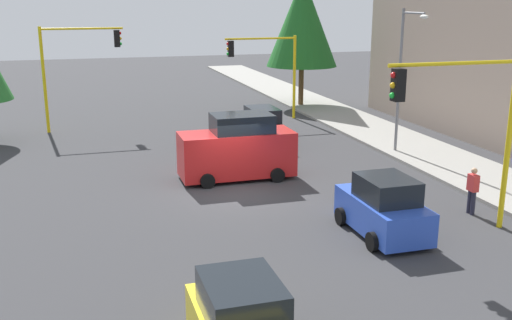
# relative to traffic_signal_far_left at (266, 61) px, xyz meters

# --- Properties ---
(ground_plane) EXTENTS (120.00, 120.00, 0.00)m
(ground_plane) POSITION_rel_traffic_signal_far_left_xyz_m (14.00, -5.63, -3.73)
(ground_plane) COLOR #353538
(sidewalk_kerb) EXTENTS (80.00, 4.00, 0.15)m
(sidewalk_kerb) POSITION_rel_traffic_signal_far_left_xyz_m (9.00, 4.87, -3.65)
(sidewalk_kerb) COLOR gray
(sidewalk_kerb) RESTS_ON ground
(traffic_signal_far_left) EXTENTS (0.36, 4.59, 5.24)m
(traffic_signal_far_left) POSITION_rel_traffic_signal_far_left_xyz_m (0.00, 0.00, 0.00)
(traffic_signal_far_left) COLOR yellow
(traffic_signal_far_left) RESTS_ON ground
(traffic_signal_near_left) EXTENTS (0.36, 4.59, 5.67)m
(traffic_signal_near_left) POSITION_rel_traffic_signal_far_left_xyz_m (20.00, 0.07, 0.28)
(traffic_signal_near_left) COLOR yellow
(traffic_signal_near_left) RESTS_ON ground
(traffic_signal_far_right) EXTENTS (0.36, 4.59, 5.97)m
(traffic_signal_far_right) POSITION_rel_traffic_signal_far_left_xyz_m (0.00, -11.37, 0.48)
(traffic_signal_far_right) COLOR yellow
(traffic_signal_far_right) RESTS_ON ground
(street_lamp_curbside) EXTENTS (2.15, 0.28, 7.00)m
(street_lamp_curbside) POSITION_rel_traffic_signal_far_left_xyz_m (10.39, 3.57, 0.62)
(street_lamp_curbside) COLOR slate
(street_lamp_curbside) RESTS_ON ground
(tree_roadside_far) EXTENTS (4.93, 4.93, 9.04)m
(tree_roadside_far) POSITION_rel_traffic_signal_far_left_xyz_m (-4.00, 3.87, 2.22)
(tree_roadside_far) COLOR brown
(tree_roadside_far) RESTS_ON ground
(delivery_van_red) EXTENTS (2.22, 4.80, 2.77)m
(delivery_van_red) POSITION_rel_traffic_signal_far_left_xyz_m (12.00, -5.07, -2.45)
(delivery_van_red) COLOR red
(delivery_van_red) RESTS_ON ground
(car_black) EXTENTS (4.14, 1.96, 1.98)m
(car_black) POSITION_rel_traffic_signal_far_left_xyz_m (6.27, -2.24, -2.83)
(car_black) COLOR black
(car_black) RESTS_ON ground
(car_blue) EXTENTS (3.69, 2.06, 1.98)m
(car_blue) POSITION_rel_traffic_signal_far_left_xyz_m (19.47, -2.22, -2.83)
(car_blue) COLOR blue
(car_blue) RESTS_ON ground
(pedestrian_crossing) EXTENTS (0.40, 0.24, 1.70)m
(pedestrian_crossing) POSITION_rel_traffic_signal_far_left_xyz_m (18.61, 1.74, -2.82)
(pedestrian_crossing) COLOR #262638
(pedestrian_crossing) RESTS_ON ground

